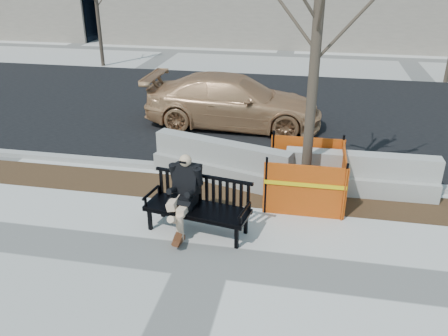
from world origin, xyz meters
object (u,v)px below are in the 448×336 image
(sedan, at_px, (233,125))
(jersey_barrier_right, at_px, (358,192))
(tree_fence, at_px, (304,198))
(jersey_barrier_left, at_px, (221,179))
(seated_man, at_px, (186,227))
(bench, at_px, (198,231))

(sedan, distance_m, jersey_barrier_right, 5.26)
(tree_fence, bearing_deg, jersey_barrier_left, 163.40)
(seated_man, distance_m, jersey_barrier_left, 2.25)
(bench, xyz_separation_m, seated_man, (-0.27, 0.10, 0.00))
(bench, xyz_separation_m, tree_fence, (1.96, 1.75, 0.00))
(bench, xyz_separation_m, jersey_barrier_left, (-0.00, 2.33, 0.00))
(tree_fence, xyz_separation_m, sedan, (-2.35, 4.41, 0.00))
(tree_fence, height_order, jersey_barrier_right, tree_fence)
(sedan, distance_m, jersey_barrier_left, 3.84)
(sedan, xyz_separation_m, jersey_barrier_left, (0.39, -3.82, 0.00))
(seated_man, distance_m, jersey_barrier_right, 4.05)
(bench, bearing_deg, sedan, 103.39)
(seated_man, height_order, jersey_barrier_left, seated_man)
(seated_man, bearing_deg, tree_fence, 46.09)
(bench, distance_m, jersey_barrier_right, 3.89)
(seated_man, relative_size, sedan, 0.27)
(seated_man, height_order, jersey_barrier_right, seated_man)
(sedan, relative_size, jersey_barrier_right, 1.63)
(seated_man, height_order, tree_fence, tree_fence)
(jersey_barrier_right, bearing_deg, jersey_barrier_left, 177.97)
(jersey_barrier_right, bearing_deg, bench, -145.17)
(bench, bearing_deg, tree_fence, 51.43)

